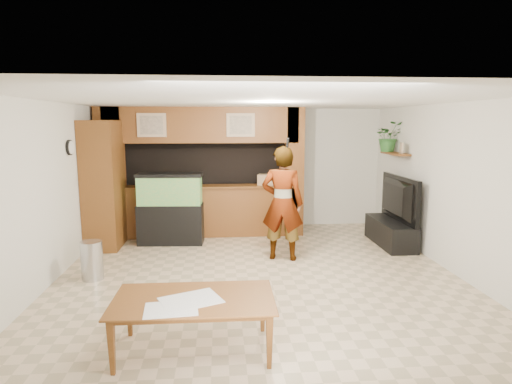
{
  "coord_description": "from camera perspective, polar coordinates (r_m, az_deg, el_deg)",
  "views": [
    {
      "loc": [
        -0.56,
        -6.13,
        2.3
      ],
      "look_at": [
        0.01,
        0.6,
        1.2
      ],
      "focal_mm": 30.0,
      "sensor_mm": 36.0,
      "label": 1
    }
  ],
  "objects": [
    {
      "name": "floor",
      "position": [
        6.57,
        0.36,
        -11.22
      ],
      "size": [
        6.5,
        6.5,
        0.0
      ],
      "primitive_type": "plane",
      "color": "#C6AB89",
      "rests_on": "ground"
    },
    {
      "name": "ceiling",
      "position": [
        6.16,
        0.38,
        12.06
      ],
      "size": [
        6.5,
        6.5,
        0.0
      ],
      "primitive_type": "plane",
      "color": "white",
      "rests_on": "wall_back"
    },
    {
      "name": "wall_back",
      "position": [
        9.45,
        -1.42,
        3.18
      ],
      "size": [
        6.0,
        0.0,
        6.0
      ],
      "primitive_type": "plane",
      "rotation": [
        1.57,
        0.0,
        0.0
      ],
      "color": "beige",
      "rests_on": "floor"
    },
    {
      "name": "wall_left",
      "position": [
        6.67,
        -26.22,
        -0.31
      ],
      "size": [
        0.0,
        6.5,
        6.5
      ],
      "primitive_type": "plane",
      "rotation": [
        1.57,
        0.0,
        1.57
      ],
      "color": "beige",
      "rests_on": "floor"
    },
    {
      "name": "wall_right",
      "position": [
        7.16,
        25.04,
        0.36
      ],
      "size": [
        0.0,
        6.5,
        6.5
      ],
      "primitive_type": "plane",
      "rotation": [
        1.57,
        0.0,
        -1.57
      ],
      "color": "beige",
      "rests_on": "floor"
    },
    {
      "name": "partition",
      "position": [
        8.83,
        -7.34,
        2.76
      ],
      "size": [
        4.2,
        0.99,
        2.6
      ],
      "color": "brown",
      "rests_on": "floor"
    },
    {
      "name": "wall_clock",
      "position": [
        7.54,
        -23.56,
        5.46
      ],
      "size": [
        0.05,
        0.25,
        0.25
      ],
      "color": "black",
      "rests_on": "wall_left"
    },
    {
      "name": "wall_shelf",
      "position": [
        8.79,
        18.06,
        4.89
      ],
      "size": [
        0.25,
        0.9,
        0.04
      ],
      "primitive_type": "cube",
      "color": "brown",
      "rests_on": "wall_right"
    },
    {
      "name": "pantry_cabinet",
      "position": [
        8.34,
        -19.66,
        0.92
      ],
      "size": [
        0.58,
        0.96,
        2.34
      ],
      "primitive_type": "cube",
      "color": "brown",
      "rests_on": "floor"
    },
    {
      "name": "trash_can",
      "position": [
        6.83,
        -21.03,
        -8.51
      ],
      "size": [
        0.31,
        0.31,
        0.58
      ],
      "primitive_type": "cylinder",
      "color": "#B2B2B7",
      "rests_on": "floor"
    },
    {
      "name": "aquarium",
      "position": [
        8.3,
        -11.33,
        -2.3
      ],
      "size": [
        1.22,
        0.46,
        1.36
      ],
      "rotation": [
        0.0,
        0.0,
        -0.06
      ],
      "color": "black",
      "rests_on": "floor"
    },
    {
      "name": "tv_stand",
      "position": [
        8.54,
        17.49,
        -5.19
      ],
      "size": [
        0.51,
        1.4,
        0.47
      ],
      "primitive_type": "cube",
      "color": "black",
      "rests_on": "floor"
    },
    {
      "name": "television",
      "position": [
        8.4,
        17.7,
        -0.84
      ],
      "size": [
        0.23,
        1.47,
        0.85
      ],
      "primitive_type": "imported",
      "rotation": [
        0.0,
        0.0,
        1.59
      ],
      "color": "black",
      "rests_on": "tv_stand"
    },
    {
      "name": "photo_frame",
      "position": [
        8.53,
        18.82,
        5.57
      ],
      "size": [
        0.05,
        0.16,
        0.21
      ],
      "primitive_type": "cube",
      "rotation": [
        0.0,
        0.0,
        -0.15
      ],
      "color": "tan",
      "rests_on": "wall_shelf"
    },
    {
      "name": "potted_plant",
      "position": [
        9.03,
        17.29,
        7.07
      ],
      "size": [
        0.56,
        0.49,
        0.6
      ],
      "primitive_type": "imported",
      "rotation": [
        0.0,
        0.0,
        -0.04
      ],
      "color": "#296026",
      "rests_on": "wall_shelf"
    },
    {
      "name": "person",
      "position": [
        7.17,
        3.54,
        -1.53
      ],
      "size": [
        0.79,
        0.62,
        1.92
      ],
      "primitive_type": "imported",
      "rotation": [
        0.0,
        0.0,
        2.89
      ],
      "color": "tan",
      "rests_on": "floor"
    },
    {
      "name": "microphone",
      "position": [
        6.9,
        4.23,
        6.5
      ],
      "size": [
        0.04,
        0.11,
        0.18
      ],
      "primitive_type": "cylinder",
      "rotation": [
        0.44,
        0.0,
        0.0
      ],
      "color": "black",
      "rests_on": "person"
    },
    {
      "name": "dining_table",
      "position": [
        4.53,
        -8.26,
        -17.28
      ],
      "size": [
        1.62,
        0.92,
        0.57
      ],
      "primitive_type": "imported",
      "rotation": [
        0.0,
        0.0,
        -0.01
      ],
      "color": "brown",
      "rests_on": "floor"
    },
    {
      "name": "newspaper_a",
      "position": [
        4.23,
        -11.25,
        -15.06
      ],
      "size": [
        0.52,
        0.4,
        0.01
      ],
      "primitive_type": "cube",
      "rotation": [
        0.0,
        0.0,
        0.09
      ],
      "color": "silver",
      "rests_on": "dining_table"
    },
    {
      "name": "newspaper_b",
      "position": [
        4.38,
        -8.7,
        -14.07
      ],
      "size": [
        0.68,
        0.6,
        0.01
      ],
      "primitive_type": "cube",
      "rotation": [
        0.0,
        0.0,
        0.41
      ],
      "color": "silver",
      "rests_on": "dining_table"
    },
    {
      "name": "counter_box",
      "position": [
        8.71,
        1.34,
        1.65
      ],
      "size": [
        0.37,
        0.29,
        0.21
      ],
      "primitive_type": "cube",
      "rotation": [
        0.0,
        0.0,
        -0.28
      ],
      "color": "tan",
      "rests_on": "partition"
    }
  ]
}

